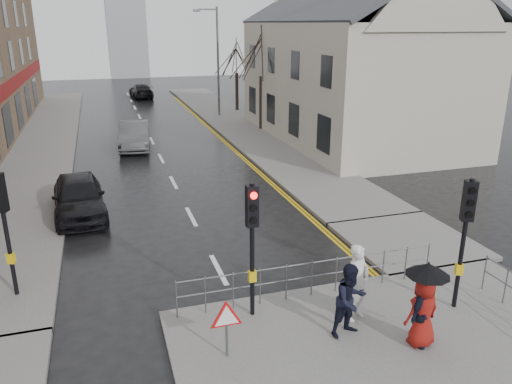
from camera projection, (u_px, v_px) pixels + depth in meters
ground at (247, 324)px, 12.17m from camera, size 120.00×120.00×0.00m
left_pavement at (43, 140)px, 31.08m from camera, size 4.00×44.00×0.14m
right_pavement at (235, 122)px, 36.57m from camera, size 4.00×40.00×0.14m
pavement_bridge_right at (407, 240)px, 16.70m from camera, size 4.00×4.20×0.14m
building_right_cream at (352, 61)px, 30.30m from camera, size 9.00×16.40×10.10m
church_tower at (125, 7)px, 65.72m from camera, size 5.00×5.00×18.00m
traffic_signal_near_left at (252, 228)px, 11.61m from camera, size 0.28×0.27×3.40m
traffic_signal_near_right at (466, 222)px, 11.94m from camera, size 0.34×0.33×3.40m
traffic_signal_far_left at (3, 213)px, 12.53m from camera, size 0.34×0.33×3.40m
guard_railing_front at (312, 271)px, 12.99m from camera, size 7.14×0.04×1.00m
warning_sign at (226, 320)px, 10.51m from camera, size 0.80×0.07×1.35m
street_lamp at (216, 55)px, 37.60m from camera, size 1.83×0.25×8.00m
tree_near at (261, 53)px, 32.52m from camera, size 2.40×2.40×6.58m
tree_far at (236, 57)px, 40.12m from camera, size 2.40×2.40×5.64m
pedestrian_a at (358, 283)px, 11.90m from camera, size 0.83×0.72×1.92m
pedestrian_b at (350, 300)px, 11.30m from camera, size 0.99×0.85×1.76m
pedestrian_with_umbrella at (424, 301)px, 10.85m from camera, size 0.96×0.96×2.01m
pedestrian_d at (422, 313)px, 10.93m from camera, size 1.01×0.84×1.62m
car_parked at (79, 196)px, 18.79m from camera, size 2.13×4.68×1.56m
car_mid at (135, 136)px, 28.99m from camera, size 2.13×4.83×1.54m
car_far at (141, 91)px, 48.89m from camera, size 2.16×4.75×1.35m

